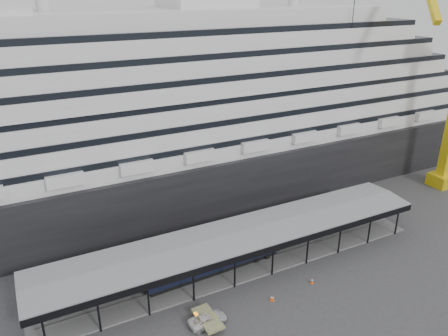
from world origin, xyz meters
The scene contains 8 objects.
ground centered at (0.00, 0.00, 0.00)m, with size 200.00×200.00×0.00m, color #39393C.
cruise_ship centered at (0.05, 32.00, 18.35)m, with size 130.00×30.00×43.90m.
platform_canopy centered at (0.00, 5.00, 2.36)m, with size 56.00×9.18×5.30m.
port_truck centered at (-8.88, -3.62, 0.63)m, with size 2.09×4.53×1.26m, color silver.
pullman_carriage centered at (-3.83, 5.00, 2.42)m, with size 20.20×3.40×19.75m.
traffic_cone_left centered at (0.09, -3.65, 0.35)m, with size 0.43×0.43×0.71m.
traffic_cone_mid centered at (-0.07, -3.51, 0.34)m, with size 0.46×0.46×0.69m.
traffic_cone_right centered at (6.55, -3.12, 0.40)m, with size 0.53×0.53×0.81m.
Camera 1 is at (-25.32, -39.88, 36.41)m, focal length 35.00 mm.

